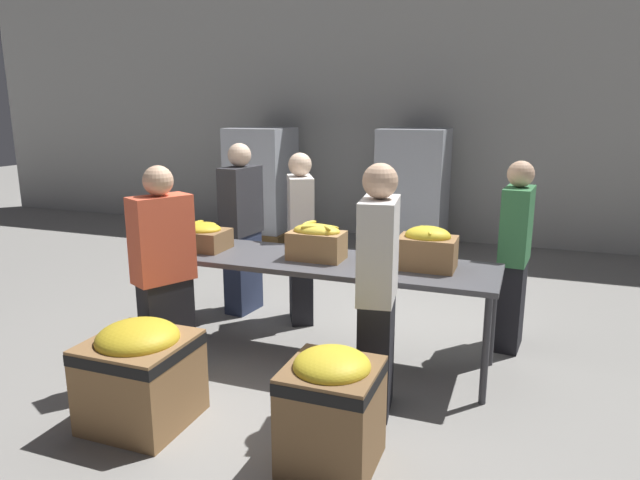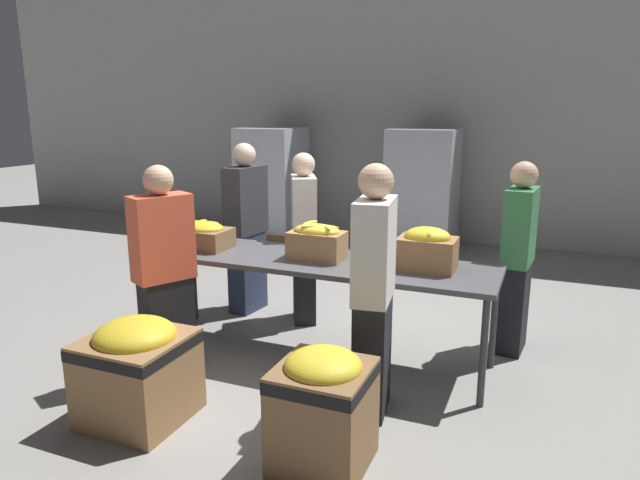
# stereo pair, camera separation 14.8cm
# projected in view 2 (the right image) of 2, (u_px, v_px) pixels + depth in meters

# --- Properties ---
(ground_plane) EXTENTS (30.00, 30.00, 0.00)m
(ground_plane) POSITION_uv_depth(u_px,v_px,m) (314.00, 355.00, 4.64)
(ground_plane) COLOR gray
(wall_back) EXTENTS (16.00, 0.08, 4.00)m
(wall_back) POSITION_uv_depth(u_px,v_px,m) (436.00, 104.00, 8.23)
(wall_back) COLOR #B7B7B2
(wall_back) RESTS_ON ground_plane
(sorting_table) EXTENTS (2.83, 0.76, 0.81)m
(sorting_table) POSITION_uv_depth(u_px,v_px,m) (313.00, 265.00, 4.46)
(sorting_table) COLOR #4C4C51
(sorting_table) RESTS_ON ground_plane
(banana_box_0) EXTENTS (0.46, 0.36, 0.24)m
(banana_box_0) POSITION_uv_depth(u_px,v_px,m) (202.00, 235.00, 4.77)
(banana_box_0) COLOR olive
(banana_box_0) RESTS_ON sorting_table
(banana_box_1) EXTENTS (0.43, 0.30, 0.29)m
(banana_box_1) POSITION_uv_depth(u_px,v_px,m) (317.00, 241.00, 4.40)
(banana_box_1) COLOR #A37A4C
(banana_box_1) RESTS_ON sorting_table
(banana_box_2) EXTENTS (0.41, 0.30, 0.32)m
(banana_box_2) POSITION_uv_depth(u_px,v_px,m) (427.00, 248.00, 4.12)
(banana_box_2) COLOR olive
(banana_box_2) RESTS_ON sorting_table
(volunteer_0) EXTENTS (0.25, 0.44, 1.56)m
(volunteer_0) POSITION_uv_depth(u_px,v_px,m) (517.00, 260.00, 4.56)
(volunteer_0) COLOR black
(volunteer_0) RESTS_ON ground_plane
(volunteer_1) EXTENTS (0.28, 0.47, 1.64)m
(volunteer_1) POSITION_uv_depth(u_px,v_px,m) (373.00, 293.00, 3.61)
(volunteer_1) COLOR black
(volunteer_1) RESTS_ON ground_plane
(volunteer_2) EXTENTS (0.38, 0.47, 1.57)m
(volunteer_2) POSITION_uv_depth(u_px,v_px,m) (304.00, 239.00, 5.22)
(volunteer_2) COLOR black
(volunteer_2) RESTS_ON ground_plane
(volunteer_3) EXTENTS (0.38, 0.47, 1.58)m
(volunteer_3) POSITION_uv_depth(u_px,v_px,m) (164.00, 274.00, 4.13)
(volunteer_3) COLOR black
(volunteer_3) RESTS_ON ground_plane
(volunteer_4) EXTENTS (0.27, 0.46, 1.64)m
(volunteer_4) POSITION_uv_depth(u_px,v_px,m) (246.00, 229.00, 5.49)
(volunteer_4) COLOR #2D3856
(volunteer_4) RESTS_ON ground_plane
(donation_bin_0) EXTENTS (0.61, 0.61, 0.67)m
(donation_bin_0) POSITION_uv_depth(u_px,v_px,m) (137.00, 367.00, 3.62)
(donation_bin_0) COLOR olive
(donation_bin_0) RESTS_ON ground_plane
(donation_bin_1) EXTENTS (0.51, 0.51, 0.69)m
(donation_bin_1) POSITION_uv_depth(u_px,v_px,m) (323.00, 405.00, 3.14)
(donation_bin_1) COLOR olive
(donation_bin_1) RESTS_ON ground_plane
(pallet_stack_0) EXTENTS (0.94, 0.94, 1.66)m
(pallet_stack_0) POSITION_uv_depth(u_px,v_px,m) (272.00, 184.00, 8.63)
(pallet_stack_0) COLOR olive
(pallet_stack_0) RESTS_ON ground_plane
(pallet_stack_1) EXTENTS (0.96, 0.96, 1.68)m
(pallet_stack_1) POSITION_uv_depth(u_px,v_px,m) (423.00, 192.00, 7.79)
(pallet_stack_1) COLOR olive
(pallet_stack_1) RESTS_ON ground_plane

